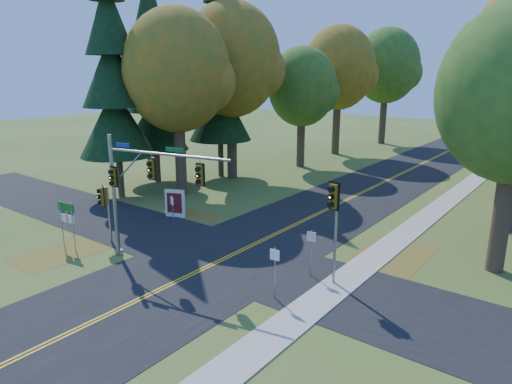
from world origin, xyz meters
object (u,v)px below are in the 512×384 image
Objects in this scene: traffic_mast at (139,183)px; east_signal_pole at (334,208)px; route_sign_cluster at (67,216)px; info_kiosk at (175,203)px.

east_signal_pole is (8.99, 3.43, -0.44)m from traffic_mast.
traffic_mast is 1.43× the size of east_signal_pole.
traffic_mast is at bearing -152.18° from east_signal_pole.
route_sign_cluster is (-13.67, -4.80, -1.82)m from east_signal_pole.
traffic_mast is 2.61× the size of route_sign_cluster.
info_kiosk is at bearing 77.30° from route_sign_cluster.
route_sign_cluster reaches higher than info_kiosk.
info_kiosk is at bearing 113.48° from traffic_mast.
info_kiosk is (-13.16, 2.61, -2.77)m from east_signal_pole.
route_sign_cluster is 1.42× the size of info_kiosk.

